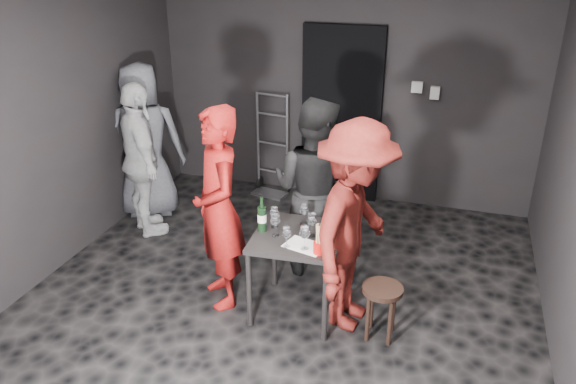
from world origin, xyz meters
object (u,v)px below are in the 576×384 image
(wine_bottle, at_px, (262,218))
(tasting_table, at_px, (298,245))
(stool, at_px, (382,298))
(bystander_grey, at_px, (143,128))
(man_maroon, at_px, (356,210))
(bystander_cream, at_px, (140,153))
(hand_truck, at_px, (272,176))
(woman_black, at_px, (314,176))
(server_red, at_px, (218,191))
(breadstick_cup, at_px, (319,240))

(wine_bottle, bearing_deg, tasting_table, 4.93)
(stool, distance_m, bystander_grey, 3.35)
(tasting_table, relative_size, wine_bottle, 2.45)
(man_maroon, relative_size, bystander_cream, 1.12)
(hand_truck, xyz_separation_m, tasting_table, (1.03, -2.31, 0.42))
(bystander_grey, bearing_deg, man_maroon, 129.93)
(hand_truck, height_order, man_maroon, man_maroon)
(bystander_grey, bearing_deg, woman_black, 139.95)
(server_red, distance_m, bystander_cream, 1.59)
(stool, relative_size, bystander_grey, 0.22)
(stool, height_order, server_red, server_red)
(hand_truck, bearing_deg, tasting_table, -55.55)
(woman_black, xyz_separation_m, bystander_grey, (-2.14, 0.63, 0.06))
(breadstick_cup, bearing_deg, bystander_cream, 153.02)
(hand_truck, distance_m, bystander_grey, 1.73)
(hand_truck, relative_size, bystander_grey, 0.61)
(man_maroon, xyz_separation_m, bystander_grey, (-2.66, 1.32, 0.01))
(tasting_table, height_order, woman_black, woman_black)
(tasting_table, bearing_deg, breadstick_cup, -45.51)
(server_red, xyz_separation_m, woman_black, (0.64, 0.72, -0.07))
(bystander_cream, height_order, bystander_grey, bystander_grey)
(woman_black, distance_m, bystander_grey, 2.23)
(man_maroon, height_order, wine_bottle, man_maroon)
(hand_truck, xyz_separation_m, woman_black, (0.98, -1.61, 0.76))
(tasting_table, bearing_deg, woman_black, 94.69)
(hand_truck, height_order, woman_black, woman_black)
(server_red, bearing_deg, hand_truck, 149.90)
(stool, bearing_deg, hand_truck, 126.00)
(bystander_cream, bearing_deg, man_maroon, -155.48)
(woman_black, xyz_separation_m, man_maroon, (0.52, -0.69, 0.05))
(bystander_cream, bearing_deg, server_red, -170.77)
(tasting_table, relative_size, stool, 1.60)
(hand_truck, xyz_separation_m, breadstick_cup, (1.27, -2.55, 0.64))
(stool, distance_m, server_red, 1.59)
(bystander_grey, relative_size, wine_bottle, 6.85)
(tasting_table, distance_m, bystander_cream, 2.20)
(bystander_cream, bearing_deg, breadstick_cup, -162.58)
(bystander_cream, bearing_deg, woman_black, -141.41)
(server_red, bearing_deg, tasting_table, 53.36)
(server_red, xyz_separation_m, bystander_cream, (-1.30, 0.92, -0.13))
(bystander_cream, bearing_deg, hand_truck, -79.78)
(tasting_table, distance_m, woman_black, 0.78)
(bystander_cream, xyz_separation_m, breadstick_cup, (2.23, -1.14, -0.06))
(server_red, distance_m, wine_bottle, 0.43)
(tasting_table, distance_m, stool, 0.80)
(man_maroon, height_order, bystander_grey, bystander_grey)
(wine_bottle, bearing_deg, hand_truck, 107.39)
(woman_black, height_order, bystander_cream, woman_black)
(bystander_cream, relative_size, bystander_grey, 0.89)
(woman_black, xyz_separation_m, breadstick_cup, (0.29, -0.94, -0.12))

